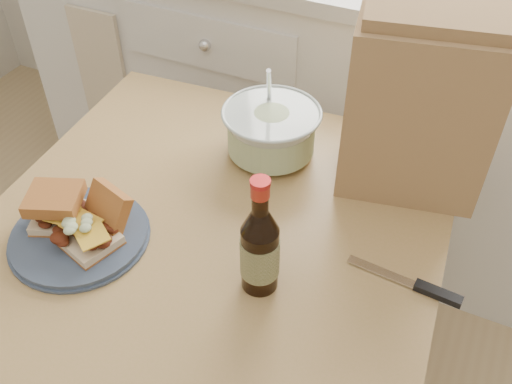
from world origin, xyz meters
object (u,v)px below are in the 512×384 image
at_px(dining_table, 216,258).
at_px(plate, 79,236).
at_px(paper_bag, 419,109).
at_px(beer_bottle, 260,248).
at_px(coleslaw_bowl, 271,133).

xyz_separation_m(dining_table, plate, (-0.21, -0.15, 0.12)).
bearing_deg(paper_bag, plate, -151.32).
bearing_deg(paper_bag, beer_bottle, -123.95).
xyz_separation_m(dining_table, coleslaw_bowl, (0.01, 0.25, 0.16)).
bearing_deg(plate, paper_bag, 40.14).
xyz_separation_m(plate, beer_bottle, (0.35, 0.05, 0.08)).
bearing_deg(dining_table, paper_bag, 38.73).
relative_size(plate, coleslaw_bowl, 1.19).
relative_size(coleslaw_bowl, beer_bottle, 0.89).
relative_size(dining_table, beer_bottle, 3.90).
distance_m(dining_table, beer_bottle, 0.27).
height_order(dining_table, coleslaw_bowl, coleslaw_bowl).
bearing_deg(paper_bag, dining_table, -148.53).
distance_m(beer_bottle, paper_bag, 0.42).
distance_m(plate, paper_bag, 0.69).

